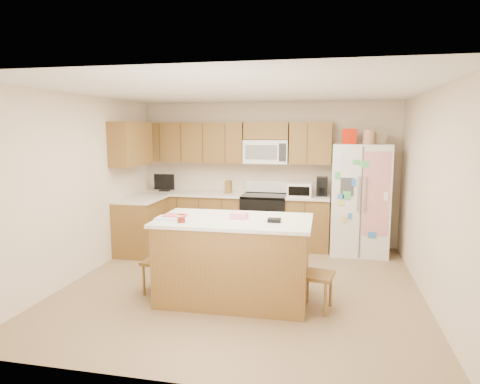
% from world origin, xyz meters
% --- Properties ---
extents(ground, '(4.50, 4.50, 0.00)m').
position_xyz_m(ground, '(0.00, 0.00, 0.00)').
color(ground, '#83634D').
rests_on(ground, ground).
extents(room_shell, '(4.60, 4.60, 2.52)m').
position_xyz_m(room_shell, '(0.00, 0.00, 1.44)').
color(room_shell, beige).
rests_on(room_shell, ground).
extents(cabinetry, '(3.36, 1.56, 2.15)m').
position_xyz_m(cabinetry, '(-0.98, 1.79, 0.91)').
color(cabinetry, brown).
rests_on(cabinetry, ground).
extents(stove, '(0.76, 0.65, 1.13)m').
position_xyz_m(stove, '(0.00, 1.94, 0.47)').
color(stove, black).
rests_on(stove, ground).
extents(refrigerator, '(0.90, 0.79, 2.04)m').
position_xyz_m(refrigerator, '(1.57, 1.87, 0.92)').
color(refrigerator, white).
rests_on(refrigerator, ground).
extents(island, '(1.82, 1.08, 1.08)m').
position_xyz_m(island, '(-0.00, -0.46, 0.50)').
color(island, brown).
rests_on(island, ground).
extents(windsor_chair_left, '(0.40, 0.42, 0.86)m').
position_xyz_m(windsor_chair_left, '(-0.94, -0.45, 0.41)').
color(windsor_chair_left, brown).
rests_on(windsor_chair_left, ground).
extents(windsor_chair_back, '(0.48, 0.47, 0.94)m').
position_xyz_m(windsor_chair_back, '(0.12, 0.31, 0.44)').
color(windsor_chair_back, brown).
rests_on(windsor_chair_back, ground).
extents(windsor_chair_right, '(0.43, 0.44, 0.88)m').
position_xyz_m(windsor_chair_right, '(0.95, -0.56, 0.42)').
color(windsor_chair_right, brown).
rests_on(windsor_chair_right, ground).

